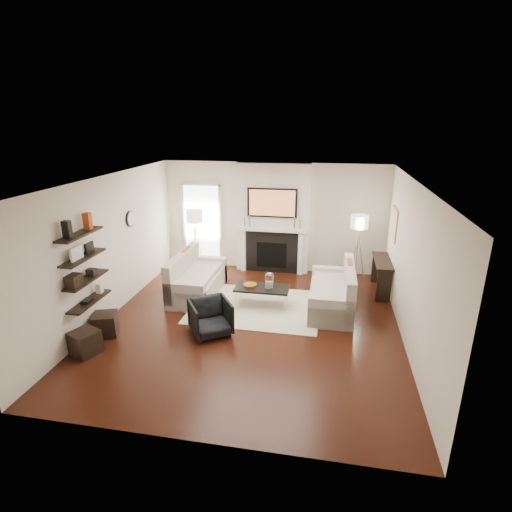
% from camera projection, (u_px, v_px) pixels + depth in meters
% --- Properties ---
extents(room_envelope, '(6.00, 6.00, 6.00)m').
position_uv_depth(room_envelope, '(250.00, 256.00, 7.13)').
color(room_envelope, black).
rests_on(room_envelope, ground).
extents(chimney_breast, '(1.80, 0.25, 2.70)m').
position_uv_depth(chimney_breast, '(273.00, 219.00, 9.81)').
color(chimney_breast, silver).
rests_on(chimney_breast, floor).
extents(fireplace_surround, '(1.30, 0.02, 1.04)m').
position_uv_depth(fireplace_surround, '(272.00, 252.00, 9.95)').
color(fireplace_surround, black).
rests_on(fireplace_surround, floor).
extents(firebox, '(0.75, 0.02, 0.65)m').
position_uv_depth(firebox, '(272.00, 255.00, 9.97)').
color(firebox, black).
rests_on(firebox, floor).
extents(mantel_pilaster_l, '(0.12, 0.08, 1.10)m').
position_uv_depth(mantel_pilaster_l, '(243.00, 250.00, 10.04)').
color(mantel_pilaster_l, white).
rests_on(mantel_pilaster_l, floor).
extents(mantel_pilaster_r, '(0.12, 0.08, 1.10)m').
position_uv_depth(mantel_pilaster_r, '(300.00, 253.00, 9.79)').
color(mantel_pilaster_r, white).
rests_on(mantel_pilaster_r, floor).
extents(mantel_shelf, '(1.70, 0.18, 0.07)m').
position_uv_depth(mantel_shelf, '(272.00, 230.00, 9.71)').
color(mantel_shelf, white).
rests_on(mantel_shelf, chimney_breast).
extents(tv_body, '(1.20, 0.06, 0.70)m').
position_uv_depth(tv_body, '(272.00, 203.00, 9.52)').
color(tv_body, black).
rests_on(tv_body, chimney_breast).
extents(tv_screen, '(1.10, 0.00, 0.62)m').
position_uv_depth(tv_screen, '(272.00, 203.00, 9.49)').
color(tv_screen, '#BF723F').
rests_on(tv_screen, tv_body).
extents(candlestick_l_tall, '(0.04, 0.04, 0.30)m').
position_uv_depth(candlestick_l_tall, '(250.00, 221.00, 9.75)').
color(candlestick_l_tall, silver).
rests_on(candlestick_l_tall, mantel_shelf).
extents(candlestick_l_short, '(0.04, 0.04, 0.24)m').
position_uv_depth(candlestick_l_short, '(244.00, 222.00, 9.79)').
color(candlestick_l_short, silver).
rests_on(candlestick_l_short, mantel_shelf).
extents(candlestick_r_tall, '(0.04, 0.04, 0.30)m').
position_uv_depth(candlestick_r_tall, '(294.00, 223.00, 9.56)').
color(candlestick_r_tall, silver).
rests_on(candlestick_r_tall, mantel_shelf).
extents(candlestick_r_short, '(0.04, 0.04, 0.24)m').
position_uv_depth(candlestick_r_short, '(300.00, 225.00, 9.55)').
color(candlestick_r_short, silver).
rests_on(candlestick_r_short, mantel_shelf).
extents(hallway_panel, '(0.90, 0.02, 2.10)m').
position_uv_depth(hallway_panel, '(203.00, 226.00, 10.32)').
color(hallway_panel, white).
rests_on(hallway_panel, floor).
extents(door_trim_l, '(0.06, 0.06, 2.16)m').
position_uv_depth(door_trim_l, '(185.00, 225.00, 10.39)').
color(door_trim_l, white).
rests_on(door_trim_l, floor).
extents(door_trim_r, '(0.06, 0.06, 2.16)m').
position_uv_depth(door_trim_r, '(220.00, 227.00, 10.22)').
color(door_trim_r, white).
rests_on(door_trim_r, floor).
extents(door_trim_top, '(1.02, 0.06, 0.06)m').
position_uv_depth(door_trim_top, '(200.00, 184.00, 9.95)').
color(door_trim_top, white).
rests_on(door_trim_top, wall_back).
extents(rug, '(2.60, 2.00, 0.01)m').
position_uv_depth(rug, '(255.00, 306.00, 8.24)').
color(rug, beige).
rests_on(rug, floor).
extents(loveseat_left_base, '(0.85, 1.80, 0.42)m').
position_uv_depth(loveseat_left_base, '(198.00, 285.00, 8.76)').
color(loveseat_left_base, beige).
rests_on(loveseat_left_base, floor).
extents(loveseat_left_back, '(0.18, 1.80, 0.80)m').
position_uv_depth(loveseat_left_back, '(183.00, 271.00, 8.72)').
color(loveseat_left_back, beige).
rests_on(loveseat_left_back, floor).
extents(loveseat_left_arm_n, '(0.85, 0.18, 0.60)m').
position_uv_depth(loveseat_left_arm_n, '(185.00, 297.00, 7.98)').
color(loveseat_left_arm_n, beige).
rests_on(loveseat_left_arm_n, floor).
extents(loveseat_left_arm_s, '(0.85, 0.18, 0.60)m').
position_uv_depth(loveseat_left_arm_s, '(209.00, 269.00, 9.49)').
color(loveseat_left_arm_s, beige).
rests_on(loveseat_left_arm_s, floor).
extents(loveseat_left_cushion, '(0.63, 1.44, 0.10)m').
position_uv_depth(loveseat_left_cushion, '(200.00, 275.00, 8.67)').
color(loveseat_left_cushion, beige).
rests_on(loveseat_left_cushion, loveseat_left_base).
extents(pillow_left_orange, '(0.10, 0.42, 0.42)m').
position_uv_depth(pillow_left_orange, '(187.00, 258.00, 8.93)').
color(pillow_left_orange, '#9B3B13').
rests_on(pillow_left_orange, loveseat_left_cushion).
extents(pillow_left_charcoal, '(0.10, 0.40, 0.40)m').
position_uv_depth(pillow_left_charcoal, '(177.00, 267.00, 8.38)').
color(pillow_left_charcoal, black).
rests_on(pillow_left_charcoal, loveseat_left_cushion).
extents(loveseat_right_base, '(0.85, 1.80, 0.42)m').
position_uv_depth(loveseat_right_base, '(331.00, 299.00, 8.09)').
color(loveseat_right_base, beige).
rests_on(loveseat_right_base, floor).
extents(loveseat_right_back, '(0.18, 1.80, 0.80)m').
position_uv_depth(loveseat_right_back, '(349.00, 286.00, 7.93)').
color(loveseat_right_back, beige).
rests_on(loveseat_right_back, floor).
extents(loveseat_right_arm_n, '(0.85, 0.18, 0.60)m').
position_uv_depth(loveseat_right_arm_n, '(331.00, 313.00, 7.31)').
color(loveseat_right_arm_n, beige).
rests_on(loveseat_right_arm_n, floor).
extents(loveseat_right_arm_s, '(0.85, 0.18, 0.60)m').
position_uv_depth(loveseat_right_arm_s, '(331.00, 280.00, 8.82)').
color(loveseat_right_arm_s, beige).
rests_on(loveseat_right_arm_s, floor).
extents(loveseat_right_cushion, '(0.63, 1.44, 0.10)m').
position_uv_depth(loveseat_right_cushion, '(329.00, 287.00, 8.02)').
color(loveseat_right_cushion, beige).
rests_on(loveseat_right_cushion, loveseat_right_base).
extents(pillow_right_orange, '(0.10, 0.42, 0.42)m').
position_uv_depth(pillow_right_orange, '(349.00, 271.00, 8.14)').
color(pillow_right_orange, '#9B3B13').
rests_on(pillow_right_orange, loveseat_right_cushion).
extents(pillow_right_charcoal, '(0.10, 0.40, 0.40)m').
position_uv_depth(pillow_right_charcoal, '(350.00, 283.00, 7.59)').
color(pillow_right_charcoal, black).
rests_on(pillow_right_charcoal, loveseat_right_cushion).
extents(coffee_table, '(1.10, 0.55, 0.04)m').
position_uv_depth(coffee_table, '(262.00, 288.00, 8.16)').
color(coffee_table, black).
rests_on(coffee_table, floor).
extents(coffee_leg_nw, '(0.02, 0.02, 0.38)m').
position_uv_depth(coffee_leg_nw, '(236.00, 300.00, 8.11)').
color(coffee_leg_nw, silver).
rests_on(coffee_leg_nw, floor).
extents(coffee_leg_ne, '(0.02, 0.02, 0.38)m').
position_uv_depth(coffee_leg_ne, '(285.00, 304.00, 7.94)').
color(coffee_leg_ne, silver).
rests_on(coffee_leg_ne, floor).
extents(coffee_leg_sw, '(0.02, 0.02, 0.38)m').
position_uv_depth(coffee_leg_sw, '(241.00, 291.00, 8.52)').
color(coffee_leg_sw, silver).
rests_on(coffee_leg_sw, floor).
extents(coffee_leg_se, '(0.02, 0.02, 0.38)m').
position_uv_depth(coffee_leg_se, '(287.00, 295.00, 8.34)').
color(coffee_leg_se, silver).
rests_on(coffee_leg_se, floor).
extents(hurricane_glass, '(0.18, 0.18, 0.32)m').
position_uv_depth(hurricane_glass, '(269.00, 281.00, 8.08)').
color(hurricane_glass, white).
rests_on(hurricane_glass, coffee_table).
extents(hurricane_candle, '(0.10, 0.10, 0.15)m').
position_uv_depth(hurricane_candle, '(269.00, 284.00, 8.10)').
color(hurricane_candle, white).
rests_on(hurricane_candle, coffee_table).
extents(copper_bowl, '(0.27, 0.27, 0.05)m').
position_uv_depth(copper_bowl, '(250.00, 285.00, 8.19)').
color(copper_bowl, '#B1661D').
rests_on(copper_bowl, coffee_table).
extents(armchair, '(0.91, 0.90, 0.70)m').
position_uv_depth(armchair, '(210.00, 316.00, 7.11)').
color(armchair, black).
rests_on(armchair, floor).
extents(lamp_left_post, '(0.02, 0.02, 1.20)m').
position_uv_depth(lamp_left_post, '(196.00, 249.00, 9.92)').
color(lamp_left_post, silver).
rests_on(lamp_left_post, floor).
extents(lamp_left_shade, '(0.40, 0.40, 0.30)m').
position_uv_depth(lamp_left_shade, '(194.00, 216.00, 9.65)').
color(lamp_left_shade, white).
rests_on(lamp_left_shade, lamp_left_post).
extents(lamp_left_leg_a, '(0.25, 0.02, 1.23)m').
position_uv_depth(lamp_left_leg_a, '(200.00, 250.00, 9.90)').
color(lamp_left_leg_a, silver).
rests_on(lamp_left_leg_a, floor).
extents(lamp_left_leg_b, '(0.14, 0.22, 1.23)m').
position_uv_depth(lamp_left_leg_b, '(195.00, 248.00, 10.02)').
color(lamp_left_leg_b, silver).
rests_on(lamp_left_leg_b, floor).
extents(lamp_left_leg_c, '(0.14, 0.22, 1.23)m').
position_uv_depth(lamp_left_leg_c, '(193.00, 250.00, 9.84)').
color(lamp_left_leg_c, silver).
rests_on(lamp_left_leg_c, floor).
extents(lamp_right_post, '(0.02, 0.02, 1.20)m').
position_uv_depth(lamp_right_post, '(357.00, 257.00, 9.39)').
color(lamp_right_post, silver).
rests_on(lamp_right_post, floor).
extents(lamp_right_shade, '(0.40, 0.40, 0.30)m').
position_uv_depth(lamp_right_shade, '(360.00, 222.00, 9.11)').
color(lamp_right_shade, white).
rests_on(lamp_right_shade, lamp_right_post).
extents(lamp_right_leg_a, '(0.25, 0.02, 1.23)m').
position_uv_depth(lamp_right_leg_a, '(361.00, 257.00, 9.37)').
color(lamp_right_leg_a, silver).
rests_on(lamp_right_leg_a, floor).
extents(lamp_right_leg_b, '(0.14, 0.22, 1.23)m').
position_uv_depth(lamp_right_leg_b, '(354.00, 255.00, 9.48)').
color(lamp_right_leg_b, silver).
rests_on(lamp_right_leg_b, floor).
extents(lamp_right_leg_c, '(0.14, 0.22, 1.23)m').
position_uv_depth(lamp_right_leg_c, '(354.00, 258.00, 9.31)').
color(lamp_right_leg_c, silver).
rests_on(lamp_right_leg_c, floor).
extents(console_top, '(0.35, 1.20, 0.04)m').
position_uv_depth(console_top, '(383.00, 261.00, 8.74)').
color(console_top, black).
rests_on(console_top, floor).
extents(console_leg_n, '(0.30, 0.04, 0.71)m').
position_uv_depth(console_leg_n, '(384.00, 286.00, 8.35)').
color(console_leg_n, black).
rests_on(console_leg_n, floor).
extents(console_leg_s, '(0.30, 0.04, 0.71)m').
position_uv_depth(console_leg_s, '(378.00, 268.00, 9.37)').
color(console_leg_s, black).
rests_on(console_leg_s, floor).
extents(wall_art, '(0.03, 0.70, 0.70)m').
position_uv_depth(wall_art, '(394.00, 224.00, 8.51)').
color(wall_art, tan).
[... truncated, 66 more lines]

